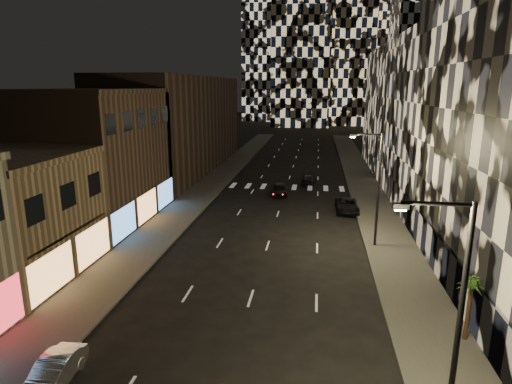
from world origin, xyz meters
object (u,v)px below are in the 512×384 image
(car_silver_parked, at_px, (53,373))
(car_dark_midlane, at_px, (280,189))
(car_dark_rightlane, at_px, (347,206))
(palm_tree, at_px, (471,288))
(streetlight_far, at_px, (376,182))
(car_dark_oncoming, at_px, (309,180))
(streetlight_near, at_px, (453,312))

(car_silver_parked, relative_size, car_dark_midlane, 0.91)
(car_dark_rightlane, relative_size, palm_tree, 1.42)
(car_dark_midlane, height_order, palm_tree, palm_tree)
(car_silver_parked, xyz_separation_m, car_dark_rightlane, (14.20, 28.69, 0.04))
(streetlight_far, height_order, palm_tree, streetlight_far)
(car_silver_parked, relative_size, car_dark_rightlane, 0.79)
(car_silver_parked, height_order, car_dark_rightlane, car_dark_rightlane)
(car_dark_rightlane, xyz_separation_m, palm_tree, (4.48, -22.67, 2.29))
(car_dark_oncoming, relative_size, palm_tree, 1.19)
(streetlight_near, height_order, car_dark_midlane, streetlight_near)
(car_dark_rightlane, bearing_deg, car_silver_parked, -117.59)
(streetlight_near, relative_size, car_dark_midlane, 2.14)
(streetlight_near, xyz_separation_m, car_silver_parked, (-15.55, 1.01, -4.72))
(car_silver_parked, bearing_deg, streetlight_far, 47.43)
(car_silver_parked, distance_m, car_dark_midlane, 35.22)
(streetlight_far, distance_m, car_dark_oncoming, 23.46)
(car_dark_oncoming, height_order, car_dark_rightlane, car_dark_rightlane)
(streetlight_far, bearing_deg, car_silver_parked, -129.32)
(car_dark_rightlane, bearing_deg, streetlight_near, -88.64)
(streetlight_near, height_order, streetlight_far, same)
(streetlight_near, distance_m, palm_tree, 8.06)
(streetlight_far, height_order, car_silver_parked, streetlight_far)
(car_dark_midlane, bearing_deg, palm_tree, -72.60)
(car_dark_midlane, height_order, car_dark_rightlane, car_dark_midlane)
(streetlight_far, height_order, car_dark_rightlane, streetlight_far)
(car_dark_midlane, height_order, car_dark_oncoming, car_dark_midlane)
(car_dark_rightlane, bearing_deg, streetlight_far, -83.31)
(car_dark_oncoming, bearing_deg, streetlight_far, 108.46)
(streetlight_far, xyz_separation_m, car_silver_parked, (-15.55, -18.99, -4.72))
(streetlight_near, xyz_separation_m, car_dark_midlane, (-8.85, 35.58, -4.64))
(car_silver_parked, bearing_deg, palm_tree, 14.62)
(car_silver_parked, distance_m, car_dark_oncoming, 42.45)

